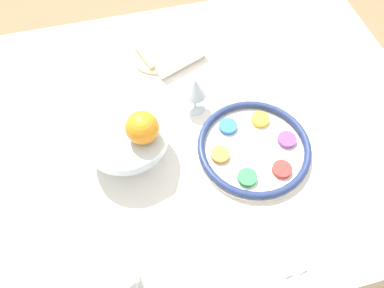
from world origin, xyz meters
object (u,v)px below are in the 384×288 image
Objects in this scene: seder_plate at (254,148)px; wine_glass at (195,88)px; fruit_stand at (126,137)px; napkin_roll at (182,60)px; orange_fruit at (142,128)px; bread_plate at (157,54)px; cup_near at (121,278)px.

seder_plate is 2.54× the size of wine_glass.
napkin_roll is (-0.21, -0.28, -0.06)m from fruit_stand.
orange_fruit is at bearing 61.13° from napkin_roll.
wine_glass is at bearing -141.19° from orange_fruit.
wine_glass is 0.69× the size of napkin_roll.
wine_glass is 0.70× the size of bread_plate.
fruit_stand is at bearing 27.09° from wine_glass.
bread_plate is at bearing -74.87° from wine_glass.
wine_glass is 0.26m from bread_plate.
orange_fruit is at bearing -110.45° from cup_near.
seder_plate is 0.37m from napkin_roll.
seder_plate is 0.47m from cup_near.
napkin_roll is at bearing -114.83° from cup_near.
orange_fruit is 0.41m from bread_plate.
fruit_stand reaches higher than cup_near.
seder_plate is 3.75× the size of orange_fruit.
seder_plate is 0.46m from bread_plate.
bread_plate is at bearing -107.73° from cup_near.
seder_plate is 0.34m from fruit_stand.
cup_near is (0.28, 0.61, 0.01)m from napkin_roll.
seder_plate reaches higher than bread_plate.
wine_glass is 1.48× the size of orange_fruit.
wine_glass is at bearing -57.38° from seder_plate.
wine_glass is 0.56× the size of fruit_stand.
bread_plate is (0.18, -0.42, -0.01)m from seder_plate.
cup_near reaches higher than napkin_roll.
fruit_stand is 0.08m from orange_fruit.
cup_near is (0.07, 0.33, -0.04)m from fruit_stand.
seder_plate is 1.41× the size of fruit_stand.
wine_glass is at bearing 88.97° from napkin_roll.
orange_fruit is 0.47× the size of napkin_roll.
fruit_stand is 2.66× the size of orange_fruit.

